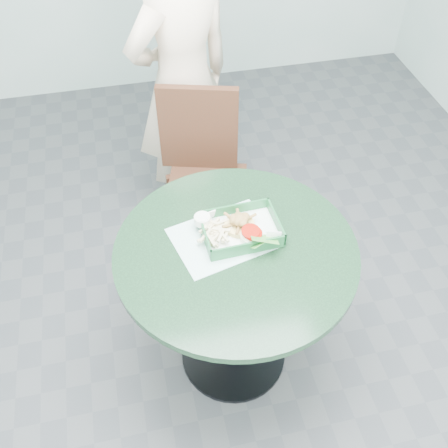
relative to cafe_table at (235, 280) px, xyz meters
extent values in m
cube|color=#303335|center=(0.00, 0.00, -0.58)|extent=(4.00, 5.00, 0.02)
cylinder|color=black|center=(0.00, 0.00, -0.57)|extent=(0.48, 0.48, 0.02)
cylinder|color=black|center=(0.00, 0.00, -0.20)|extent=(0.09, 0.09, 0.70)
cylinder|color=#26382E|center=(0.00, 0.00, 0.15)|extent=(0.91, 0.91, 0.03)
cube|color=#39281B|center=(0.02, 0.68, -0.13)|extent=(0.39, 0.39, 0.04)
cube|color=#39281B|center=(0.02, 0.85, 0.12)|extent=(0.39, 0.04, 0.46)
cube|color=#39281B|center=(-0.15, 0.51, -0.37)|extent=(0.04, 0.04, 0.43)
cube|color=#39281B|center=(0.18, 0.51, -0.37)|extent=(0.04, 0.04, 0.43)
cube|color=#39281B|center=(-0.15, 0.84, -0.37)|extent=(0.04, 0.04, 0.43)
cube|color=#39281B|center=(0.18, 0.84, -0.37)|extent=(0.04, 0.04, 0.43)
imported|color=beige|center=(-0.01, 1.07, 0.31)|extent=(0.77, 0.66, 1.79)
cube|color=silver|center=(-0.03, 0.06, 0.17)|extent=(0.42, 0.36, 0.00)
cube|color=#1D6132|center=(0.03, 0.06, 0.18)|extent=(0.28, 0.21, 0.01)
cube|color=white|center=(0.03, 0.06, 0.18)|extent=(0.27, 0.20, 0.00)
cube|color=#1D6132|center=(0.03, 0.17, 0.21)|extent=(0.28, 0.01, 0.05)
cube|color=#1D6132|center=(0.03, -0.04, 0.21)|extent=(0.28, 0.01, 0.05)
cube|color=#1D6132|center=(0.17, 0.06, 0.21)|extent=(0.01, 0.21, 0.05)
cube|color=#1D6132|center=(-0.11, 0.06, 0.21)|extent=(0.01, 0.21, 0.05)
cylinder|color=#DFC16F|center=(0.03, 0.09, 0.20)|extent=(0.11, 0.11, 0.02)
cylinder|color=white|center=(-0.10, 0.13, 0.22)|extent=(0.06, 0.06, 0.03)
cylinder|color=white|center=(-0.10, 0.13, 0.24)|extent=(0.05, 0.05, 0.00)
cylinder|color=white|center=(0.06, 0.01, 0.20)|extent=(0.08, 0.08, 0.03)
torus|color=#FFFAC8|center=(0.06, 0.01, 0.22)|extent=(0.08, 0.08, 0.01)
cylinder|color=#AE0F03|center=(0.06, 0.01, 0.23)|extent=(0.07, 0.07, 0.01)
camera|label=1|loc=(-0.32, -1.22, 1.65)|focal=42.00mm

